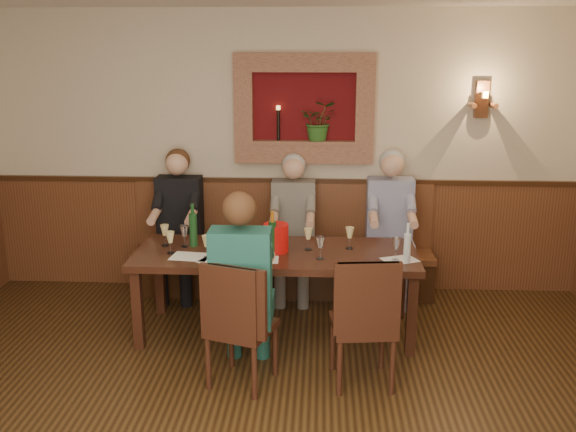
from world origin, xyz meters
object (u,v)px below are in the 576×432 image
dining_table (276,259)px  water_bottle (407,247)px  chair_near_right (362,346)px  person_chair_front (243,301)px  person_bench_left (179,236)px  person_bench_mid (293,240)px  spittoon_bucket (276,238)px  person_bench_right (389,239)px  chair_near_left (241,348)px  wine_bottle_green_b (193,229)px  bench (283,262)px  wine_bottle_green_a (273,237)px

dining_table → water_bottle: water_bottle is taller
chair_near_right → person_chair_front: size_ratio=0.69×
person_bench_left → person_bench_mid: bearing=0.1°
person_chair_front → spittoon_bucket: bearing=76.0°
person_bench_mid → person_bench_right: (0.94, -0.00, 0.02)m
chair_near_left → person_bench_right: person_bench_right is taller
chair_near_left → person_bench_right: 2.16m
person_bench_left → person_chair_front: 1.82m
chair_near_right → wine_bottle_green_b: (-1.43, 0.95, 0.61)m
water_bottle → bench: bearing=132.6°
person_bench_mid → chair_near_right: bearing=-70.5°
bench → spittoon_bucket: size_ratio=12.36×
bench → water_bottle: (1.08, -1.17, 0.55)m
wine_bottle_green_a → bench: bearing=88.7°
wine_bottle_green_a → wine_bottle_green_b: wine_bottle_green_b is taller
chair_near_right → water_bottle: size_ratio=3.08×
bench → chair_near_right: (0.70, -1.78, -0.03)m
wine_bottle_green_b → chair_near_left: bearing=-62.1°
person_chair_front → spittoon_bucket: person_chair_front is taller
person_bench_left → person_bench_right: 2.08m
person_bench_left → dining_table: bearing=-39.1°
person_bench_left → wine_bottle_green_b: bearing=-67.6°
person_bench_right → wine_bottle_green_b: size_ratio=3.89×
person_bench_mid → water_bottle: size_ratio=4.36×
spittoon_bucket → person_bench_right: bearing=38.6°
person_bench_left → wine_bottle_green_b: (0.30, -0.73, 0.29)m
bench → person_bench_right: size_ratio=2.02×
person_chair_front → chair_near_right: bearing=-4.0°
chair_near_left → person_bench_left: size_ratio=0.67×
chair_near_left → person_bench_left: bearing=134.7°
bench → spittoon_bucket: bench is taller
wine_bottle_green_a → water_bottle: (1.10, -0.15, -0.02)m
person_bench_right → water_bottle: size_ratio=4.50×
person_chair_front → spittoon_bucket: (0.19, 0.77, 0.26)m
person_bench_right → water_bottle: 1.10m
chair_near_left → person_bench_left: (-0.83, 1.73, 0.33)m
dining_table → chair_near_right: size_ratio=2.36×
dining_table → wine_bottle_green_b: size_ratio=6.30×
dining_table → chair_near_right: bearing=-50.1°
bench → chair_near_left: bearing=-96.2°
dining_table → wine_bottle_green_b: (-0.73, 0.11, 0.23)m
water_bottle → wine_bottle_green_b: bearing=169.4°
person_bench_right → dining_table: bearing=-141.5°
chair_near_left → person_bench_mid: (0.31, 1.73, 0.31)m
person_bench_left → chair_near_right: bearing=-44.1°
dining_table → water_bottle: bearing=-12.1°
spittoon_bucket → person_bench_mid: bearing=82.7°
person_bench_mid → wine_bottle_green_b: bearing=-139.0°
spittoon_bucket → wine_bottle_green_b: 0.74m
chair_near_left → dining_table: bearing=96.5°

